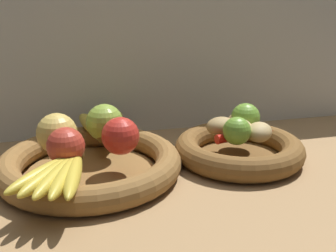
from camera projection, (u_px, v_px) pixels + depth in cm
name	position (u px, v px, depth cm)	size (l,w,h in cm)	color
ground_plane	(182.00, 179.00, 83.79)	(140.00, 90.00, 3.00)	#9E774C
back_wall	(151.00, 27.00, 102.40)	(140.00, 3.00, 55.00)	silver
fruit_bowl_left	(90.00, 164.00, 81.65)	(37.21, 37.21, 5.25)	brown
fruit_bowl_right	(239.00, 149.00, 89.30)	(28.63, 28.63, 5.25)	brown
apple_green_back	(105.00, 123.00, 85.63)	(8.00, 8.00, 8.00)	#8CAD3D
apple_golden_left	(57.00, 133.00, 79.07)	(7.99, 7.99, 7.99)	#DBB756
apple_red_right	(120.00, 136.00, 78.26)	(7.47, 7.47, 7.47)	red
apple_red_front	(66.00, 146.00, 73.63)	(7.05, 7.05, 7.05)	#B73828
banana_bunch_front	(59.00, 173.00, 67.45)	(13.82, 18.91, 2.68)	gold
banana_bunch_back	(102.00, 124.00, 91.99)	(12.70, 18.16, 3.33)	gold
potato_large	(240.00, 128.00, 87.78)	(7.37, 5.25, 4.22)	tan
potato_small	(259.00, 132.00, 85.71)	(7.04, 5.34, 4.11)	tan
potato_oblong	(221.00, 126.00, 89.44)	(6.89, 5.70, 4.13)	#A38451
potato_back	(240.00, 122.00, 92.03)	(6.03, 5.78, 4.51)	tan
lime_near	(237.00, 131.00, 83.55)	(5.92, 5.92, 5.92)	#6B9E33
lime_far	(245.00, 118.00, 91.47)	(6.62, 6.62, 6.62)	#6B9E33
chili_pepper	(247.00, 135.00, 86.96)	(2.10, 2.10, 14.87)	red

